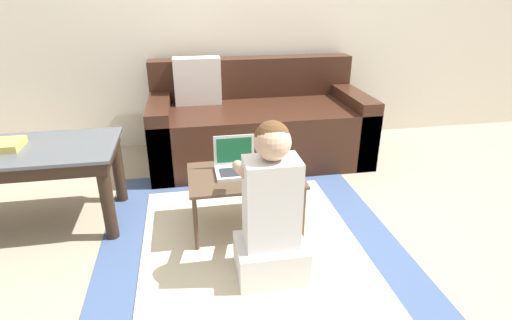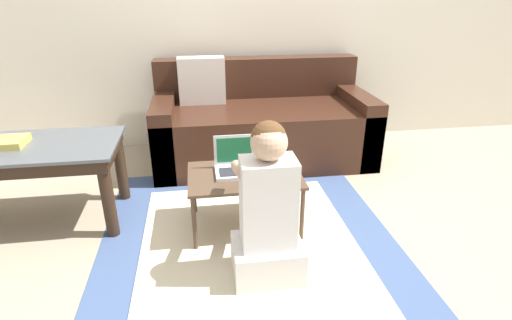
{
  "view_description": "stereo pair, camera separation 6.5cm",
  "coord_description": "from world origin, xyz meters",
  "views": [
    {
      "loc": [
        -0.44,
        -1.98,
        1.31
      ],
      "look_at": [
        -0.07,
        0.06,
        0.4
      ],
      "focal_mm": 28.0,
      "sensor_mm": 36.0,
      "label": 1
    },
    {
      "loc": [
        -0.38,
        -1.99,
        1.31
      ],
      "look_at": [
        -0.07,
        0.06,
        0.4
      ],
      "focal_mm": 28.0,
      "sensor_mm": 36.0,
      "label": 2
    }
  ],
  "objects": [
    {
      "name": "couch",
      "position": [
        0.11,
        1.03,
        0.28
      ],
      "size": [
        1.68,
        0.83,
        0.8
      ],
      "color": "#381E14",
      "rests_on": "ground_plane"
    },
    {
      "name": "person_seated",
      "position": [
        -0.09,
        -0.43,
        0.35
      ],
      "size": [
        0.33,
        0.42,
        0.79
      ],
      "color": "silver",
      "rests_on": "ground_plane"
    },
    {
      "name": "computer_mouse",
      "position": [
        0.0,
        -0.05,
        0.36
      ],
      "size": [
        0.08,
        0.11,
        0.03
      ],
      "color": "#B2B7C1",
      "rests_on": "laptop_desk"
    },
    {
      "name": "area_rug",
      "position": [
        -0.15,
        -0.21,
        0.0
      ],
      "size": [
        1.63,
        1.97,
        0.01
      ],
      "color": "#3D517A",
      "rests_on": "ground_plane"
    },
    {
      "name": "laptop_desk",
      "position": [
        -0.15,
        0.01,
        0.31
      ],
      "size": [
        0.63,
        0.43,
        0.34
      ],
      "color": "#4C3828",
      "rests_on": "ground_plane"
    },
    {
      "name": "book_on_table",
      "position": [
        -1.43,
        0.26,
        0.51
      ],
      "size": [
        0.17,
        0.18,
        0.04
      ],
      "color": "tan",
      "rests_on": "coffee_table"
    },
    {
      "name": "ground_plane",
      "position": [
        0.0,
        0.0,
        0.0
      ],
      "size": [
        16.0,
        16.0,
        0.0
      ],
      "primitive_type": "plane",
      "color": "gray"
    },
    {
      "name": "coffee_table",
      "position": [
        -1.36,
        0.25,
        0.41
      ],
      "size": [
        1.04,
        0.54,
        0.49
      ],
      "color": "#4C5156",
      "rests_on": "ground_plane"
    },
    {
      "name": "laptop",
      "position": [
        -0.19,
        0.05,
        0.37
      ],
      "size": [
        0.23,
        0.19,
        0.2
      ],
      "color": "silver",
      "rests_on": "laptop_desk"
    }
  ]
}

